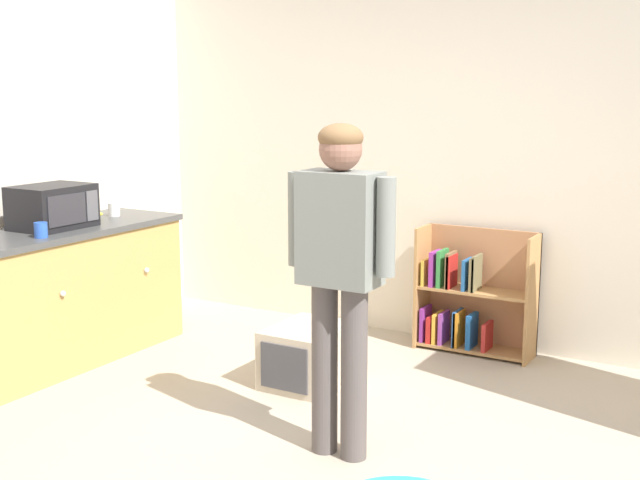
{
  "coord_description": "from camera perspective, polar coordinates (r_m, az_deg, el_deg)",
  "views": [
    {
      "loc": [
        1.94,
        -3.16,
        1.81
      ],
      "look_at": [
        -0.13,
        0.41,
        1.04
      ],
      "focal_mm": 46.49,
      "sensor_mm": 36.0,
      "label": 1
    }
  ],
  "objects": [
    {
      "name": "ground_plane",
      "position": [
        4.13,
        -1.35,
        -15.42
      ],
      "size": [
        12.0,
        12.0,
        0.0
      ],
      "primitive_type": "plane",
      "color": "#B5A790",
      "rests_on": "ground"
    },
    {
      "name": "back_wall",
      "position": [
        5.84,
        10.66,
        5.88
      ],
      "size": [
        5.2,
        0.06,
        2.7
      ],
      "primitive_type": "cube",
      "color": "silver",
      "rests_on": "ground"
    },
    {
      "name": "left_side_wall",
      "position": [
        6.07,
        -18.98,
        5.66
      ],
      "size": [
        0.06,
        2.99,
        2.7
      ],
      "primitive_type": "cube",
      "color": "silver",
      "rests_on": "ground"
    },
    {
      "name": "kitchen_counter",
      "position": [
        5.56,
        -19.43,
        -4.17
      ],
      "size": [
        0.65,
        2.3,
        0.9
      ],
      "color": "tan",
      "rests_on": "ground"
    },
    {
      "name": "bookshelf",
      "position": [
        5.8,
        10.26,
        -3.97
      ],
      "size": [
        0.8,
        0.28,
        0.85
      ],
      "color": "#B2814C",
      "rests_on": "ground"
    },
    {
      "name": "standing_person",
      "position": [
        3.95,
        1.39,
        -1.38
      ],
      "size": [
        0.57,
        0.22,
        1.64
      ],
      "color": "#58504E",
      "rests_on": "ground"
    },
    {
      "name": "pet_carrier",
      "position": [
        5.13,
        -0.85,
        -7.94
      ],
      "size": [
        0.42,
        0.55,
        0.36
      ],
      "color": "beige",
      "rests_on": "ground"
    },
    {
      "name": "microwave",
      "position": [
        5.63,
        -17.93,
        2.2
      ],
      "size": [
        0.37,
        0.48,
        0.28
      ],
      "color": "black",
      "rests_on": "kitchen_counter"
    },
    {
      "name": "banana_bunch",
      "position": [
        5.95,
        -15.26,
        1.67
      ],
      "size": [
        0.12,
        0.16,
        0.04
      ],
      "color": "yellow",
      "rests_on": "kitchen_counter"
    },
    {
      "name": "white_cup",
      "position": [
        6.04,
        -13.99,
        2.05
      ],
      "size": [
        0.08,
        0.08,
        0.09
      ],
      "primitive_type": "cylinder",
      "color": "white",
      "rests_on": "kitchen_counter"
    },
    {
      "name": "blue_cup",
      "position": [
        5.3,
        -18.66,
        0.65
      ],
      "size": [
        0.08,
        0.08,
        0.09
      ],
      "primitive_type": "cylinder",
      "color": "blue",
      "rests_on": "kitchen_counter"
    }
  ]
}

